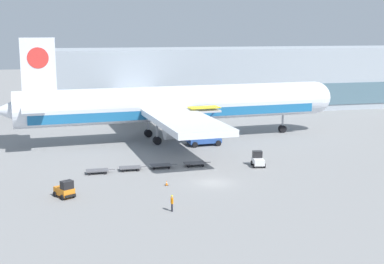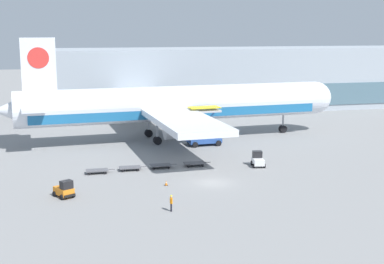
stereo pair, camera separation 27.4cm
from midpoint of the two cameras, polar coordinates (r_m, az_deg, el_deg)
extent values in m
plane|color=gray|center=(64.82, 2.09, -5.44)|extent=(400.00, 400.00, 0.00)
cube|color=#9EA8B2|center=(126.52, 6.48, 5.74)|extent=(90.00, 18.00, 14.00)
cube|color=slate|center=(118.41, 7.98, 3.82)|extent=(88.20, 0.20, 4.90)
cylinder|color=silver|center=(89.17, -1.77, 3.08)|extent=(52.26, 8.98, 5.80)
cube|color=#1E669E|center=(89.35, -1.76, 2.25)|extent=(48.10, 8.61, 1.45)
sphere|color=silver|center=(99.35, 12.85, 3.62)|extent=(5.68, 5.68, 5.68)
cone|color=silver|center=(85.92, -18.71, 2.21)|extent=(6.71, 5.89, 5.51)
cube|color=silver|center=(85.22, -16.18, 6.96)|extent=(5.22, 0.76, 8.00)
cylinder|color=red|center=(85.16, -16.22, 7.60)|extent=(3.23, 0.75, 3.20)
cube|color=silver|center=(85.82, -16.65, 2.71)|extent=(4.39, 13.20, 0.50)
cube|color=silver|center=(88.61, -3.38, 2.54)|extent=(10.93, 48.40, 0.90)
cylinder|color=#9EA0A5|center=(79.30, -1.59, 0.25)|extent=(4.36, 3.05, 2.80)
cylinder|color=#9EA0A5|center=(98.57, -4.81, 2.32)|extent=(4.36, 3.05, 2.80)
cylinder|color=#9EA0A5|center=(96.86, 9.57, 1.50)|extent=(0.36, 0.36, 4.00)
cylinder|color=black|center=(97.21, 9.53, 0.33)|extent=(1.35, 0.98, 1.30)
cylinder|color=#9EA0A5|center=(85.62, -3.85, 0.39)|extent=(0.36, 0.36, 4.00)
cylinder|color=black|center=(86.00, -3.83, -0.92)|extent=(1.35, 0.98, 1.30)
cylinder|color=#9EA0A5|center=(91.75, -4.80, 1.09)|extent=(0.36, 0.36, 4.00)
cylinder|color=black|center=(92.11, -4.78, -0.14)|extent=(1.35, 0.98, 1.30)
cube|color=#284C99|center=(85.54, 1.16, -0.85)|extent=(5.37, 3.31, 0.70)
cube|color=#B2B2B7|center=(84.71, 1.17, 2.28)|extent=(5.11, 3.15, 0.30)
cube|color=yellow|center=(84.63, 1.17, 2.65)|extent=(5.11, 3.15, 0.08)
cube|color=#284C99|center=(85.06, 1.16, 0.82)|extent=(4.28, 0.42, 4.49)
cube|color=#284C99|center=(85.06, 1.16, 0.82)|extent=(4.28, 0.42, 4.49)
cylinder|color=black|center=(87.63, 2.05, -0.81)|extent=(0.92, 0.41, 0.90)
cylinder|color=black|center=(84.87, 2.73, -1.20)|extent=(0.92, 0.41, 0.90)
cylinder|color=black|center=(86.43, -0.39, -0.97)|extent=(0.92, 0.41, 0.90)
cylinder|color=black|center=(83.63, 0.22, -1.37)|extent=(0.92, 0.41, 0.90)
cube|color=orange|center=(60.93, -13.60, -6.13)|extent=(2.34, 2.69, 0.80)
cube|color=black|center=(60.15, -13.33, -5.50)|extent=(1.52, 1.39, 0.90)
cube|color=black|center=(59.99, -13.00, -6.66)|extent=(1.18, 0.75, 0.24)
cylinder|color=black|center=(60.71, -12.63, -6.55)|extent=(0.50, 0.64, 0.60)
cylinder|color=black|center=(60.05, -13.78, -6.79)|extent=(0.50, 0.64, 0.60)
cylinder|color=black|center=(62.05, -13.39, -6.20)|extent=(0.50, 0.64, 0.60)
cylinder|color=black|center=(61.41, -14.53, -6.43)|extent=(0.50, 0.64, 0.60)
cube|color=silver|center=(72.69, 6.96, -3.13)|extent=(1.76, 2.50, 0.80)
cube|color=black|center=(73.11, 6.88, -2.36)|extent=(1.37, 1.09, 0.90)
cube|color=black|center=(73.93, 6.77, -3.11)|extent=(1.27, 0.37, 0.24)
cylinder|color=black|center=(73.42, 6.30, -3.30)|extent=(0.34, 0.63, 0.60)
cylinder|color=black|center=(73.69, 7.37, -3.27)|extent=(0.34, 0.63, 0.60)
cylinder|color=black|center=(71.89, 6.53, -3.61)|extent=(0.34, 0.63, 0.60)
cylinder|color=black|center=(72.16, 7.63, -3.58)|extent=(0.34, 0.63, 0.60)
cube|color=#56565B|center=(69.82, -10.19, -4.05)|extent=(2.82, 1.54, 0.12)
cube|color=#56565B|center=(69.93, -8.67, -3.98)|extent=(0.90, 0.09, 0.08)
cylinder|color=black|center=(70.55, -9.42, -4.07)|extent=(0.36, 0.15, 0.36)
cylinder|color=black|center=(69.32, -9.34, -4.34)|extent=(0.36, 0.15, 0.36)
cylinder|color=black|center=(70.47, -11.01, -4.14)|extent=(0.36, 0.15, 0.36)
cylinder|color=black|center=(69.24, -10.97, -4.41)|extent=(0.36, 0.15, 0.36)
cube|color=#56565B|center=(70.67, -6.73, -3.77)|extent=(2.82, 1.54, 0.12)
cube|color=#56565B|center=(70.89, -5.24, -3.69)|extent=(0.90, 0.09, 0.08)
cylinder|color=black|center=(71.45, -6.00, -3.79)|extent=(0.36, 0.15, 0.36)
cylinder|color=black|center=(70.23, -5.87, -4.05)|extent=(0.36, 0.15, 0.36)
cylinder|color=black|center=(71.25, -7.57, -3.87)|extent=(0.36, 0.15, 0.36)
cylinder|color=black|center=(70.02, -7.47, -4.13)|extent=(0.36, 0.15, 0.36)
cube|color=#56565B|center=(71.50, -3.49, -3.54)|extent=(2.82, 1.54, 0.12)
cube|color=#56565B|center=(71.82, -2.04, -3.46)|extent=(0.90, 0.09, 0.08)
cylinder|color=black|center=(72.33, -2.81, -3.56)|extent=(0.36, 0.15, 0.36)
cylinder|color=black|center=(71.11, -2.63, -3.81)|extent=(0.36, 0.15, 0.36)
cylinder|color=black|center=(72.02, -4.35, -3.64)|extent=(0.36, 0.15, 0.36)
cylinder|color=black|center=(70.80, -4.19, -3.90)|extent=(0.36, 0.15, 0.36)
cube|color=#56565B|center=(72.44, 0.15, -3.33)|extent=(2.82, 1.54, 0.12)
cube|color=#56565B|center=(72.87, 1.57, -3.25)|extent=(0.90, 0.09, 0.08)
cylinder|color=black|center=(73.32, 0.78, -3.35)|extent=(0.36, 0.15, 0.36)
cylinder|color=black|center=(72.12, 1.02, -3.59)|extent=(0.36, 0.15, 0.36)
cylinder|color=black|center=(72.89, -0.72, -3.43)|extent=(0.36, 0.15, 0.36)
cylinder|color=black|center=(71.69, -0.50, -3.68)|extent=(0.36, 0.15, 0.36)
cylinder|color=black|center=(55.01, -2.31, -8.00)|extent=(0.14, 0.14, 0.83)
cylinder|color=black|center=(54.83, -2.27, -8.07)|extent=(0.14, 0.14, 0.83)
cube|color=orange|center=(54.69, -2.29, -7.32)|extent=(0.22, 0.36, 0.62)
cylinder|color=orange|center=(54.91, -2.34, -7.22)|extent=(0.09, 0.09, 0.56)
cylinder|color=orange|center=(54.46, -2.24, -7.37)|extent=(0.09, 0.09, 0.56)
sphere|color=#DBB28E|center=(54.56, -2.30, -6.90)|extent=(0.22, 0.22, 0.22)
sphere|color=yellow|center=(54.54, -2.30, -6.84)|extent=(0.21, 0.21, 0.21)
cube|color=black|center=(63.80, -2.85, -5.70)|extent=(0.40, 0.40, 0.04)
cone|color=orange|center=(63.71, -2.86, -5.43)|extent=(0.32, 0.32, 0.57)
cylinder|color=white|center=(63.70, -2.86, -5.41)|extent=(0.19, 0.19, 0.08)
camera|label=1|loc=(0.14, -90.10, -0.02)|focal=50.00mm
camera|label=2|loc=(0.14, 89.90, 0.02)|focal=50.00mm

